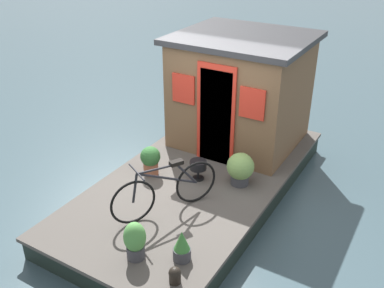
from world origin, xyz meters
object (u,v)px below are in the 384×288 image
(potted_plant_geranium, at_px, (150,159))
(potted_plant_rosemary, at_px, (135,240))
(charcoal_grill, at_px, (198,166))
(potted_plant_basil, at_px, (182,246))
(houseboat_cabin, at_px, (241,90))
(mooring_bollard, at_px, (175,275))
(potted_plant_lavender, at_px, (240,168))
(bicycle, at_px, (166,190))

(potted_plant_geranium, height_order, potted_plant_rosemary, potted_plant_rosemary)
(potted_plant_rosemary, height_order, charcoal_grill, potted_plant_rosemary)
(potted_plant_geranium, bearing_deg, potted_plant_basil, -133.84)
(houseboat_cabin, distance_m, potted_plant_geranium, 2.20)
(potted_plant_geranium, relative_size, mooring_bollard, 2.27)
(potted_plant_rosemary, bearing_deg, potted_plant_basil, -62.36)
(potted_plant_lavender, relative_size, potted_plant_rosemary, 1.02)
(potted_plant_rosemary, bearing_deg, charcoal_grill, 7.35)
(bicycle, relative_size, potted_plant_lavender, 2.77)
(bicycle, bearing_deg, houseboat_cabin, 2.05)
(potted_plant_rosemary, bearing_deg, mooring_bollard, -99.12)
(bicycle, distance_m, charcoal_grill, 1.04)
(bicycle, height_order, potted_plant_geranium, bicycle)
(bicycle, height_order, potted_plant_rosemary, bicycle)
(potted_plant_lavender, relative_size, potted_plant_geranium, 1.09)
(houseboat_cabin, relative_size, bicycle, 1.54)
(potted_plant_lavender, bearing_deg, charcoal_grill, 108.64)
(potted_plant_geranium, relative_size, charcoal_grill, 1.50)
(potted_plant_lavender, height_order, mooring_bollard, potted_plant_lavender)
(potted_plant_basil, relative_size, potted_plant_rosemary, 0.81)
(potted_plant_geranium, bearing_deg, bicycle, -132.61)
(potted_plant_rosemary, relative_size, mooring_bollard, 2.42)
(potted_plant_lavender, xyz_separation_m, potted_plant_basil, (-2.00, -0.13, -0.09))
(potted_plant_rosemary, bearing_deg, bicycle, 11.96)
(potted_plant_rosemary, xyz_separation_m, charcoal_grill, (2.05, 0.26, -0.03))
(potted_plant_lavender, bearing_deg, bicycle, 153.80)
(potted_plant_lavender, bearing_deg, mooring_bollard, -173.50)
(potted_plant_lavender, distance_m, potted_plant_rosemary, 2.31)
(potted_plant_basil, relative_size, mooring_bollard, 1.97)
(potted_plant_rosemary, bearing_deg, potted_plant_geranium, 30.23)
(houseboat_cabin, bearing_deg, bicycle, -177.95)
(houseboat_cabin, bearing_deg, mooring_bollard, -165.59)
(potted_plant_lavender, xyz_separation_m, potted_plant_rosemary, (-2.27, 0.40, -0.02))
(houseboat_cabin, xyz_separation_m, charcoal_grill, (-1.66, -0.05, -0.79))
(potted_plant_basil, bearing_deg, bicycle, 44.86)
(potted_plant_basil, bearing_deg, potted_plant_lavender, 3.75)
(potted_plant_basil, relative_size, charcoal_grill, 1.30)
(charcoal_grill, bearing_deg, potted_plant_geranium, 109.35)
(mooring_bollard, bearing_deg, potted_plant_lavender, 6.50)
(houseboat_cabin, bearing_deg, potted_plant_rosemary, -175.18)
(bicycle, height_order, mooring_bollard, bicycle)
(mooring_bollard, bearing_deg, potted_plant_basil, 20.09)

